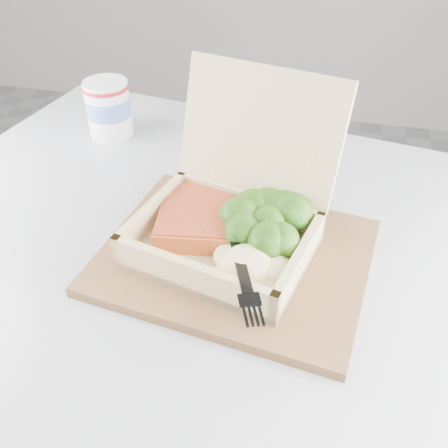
% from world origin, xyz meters
% --- Properties ---
extents(cafe_table, '(1.01, 1.01, 0.76)m').
position_xyz_m(cafe_table, '(0.59, 0.01, 0.56)').
color(cafe_table, black).
rests_on(cafe_table, floor).
extents(serving_tray, '(0.34, 0.29, 0.01)m').
position_xyz_m(serving_tray, '(0.65, 0.07, 0.76)').
color(serving_tray, brown).
rests_on(serving_tray, cafe_table).
extents(takeout_container, '(0.24, 0.25, 0.19)m').
position_xyz_m(takeout_container, '(0.64, 0.10, 0.82)').
color(takeout_container, tan).
rests_on(takeout_container, serving_tray).
extents(salmon_fillet, '(0.11, 0.13, 0.02)m').
position_xyz_m(salmon_fillet, '(0.59, 0.10, 0.79)').
color(salmon_fillet, '#DE5D2B').
rests_on(salmon_fillet, takeout_container).
extents(broccoli_pile, '(0.12, 0.12, 0.04)m').
position_xyz_m(broccoli_pile, '(0.68, 0.09, 0.80)').
color(broccoli_pile, '#3D7119').
rests_on(broccoli_pile, takeout_container).
extents(mashed_potatoes, '(0.10, 0.09, 0.03)m').
position_xyz_m(mashed_potatoes, '(0.67, 0.02, 0.80)').
color(mashed_potatoes, beige).
rests_on(mashed_potatoes, takeout_container).
extents(plastic_fork, '(0.07, 0.15, 0.01)m').
position_xyz_m(plastic_fork, '(0.66, 0.03, 0.81)').
color(plastic_fork, black).
rests_on(plastic_fork, mashed_potatoes).
extents(paper_cup, '(0.07, 0.07, 0.09)m').
position_xyz_m(paper_cup, '(0.38, 0.33, 0.81)').
color(paper_cup, white).
rests_on(paper_cup, cafe_table).
extents(receipt, '(0.07, 0.13, 0.00)m').
position_xyz_m(receipt, '(0.70, 0.25, 0.76)').
color(receipt, silver).
rests_on(receipt, cafe_table).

